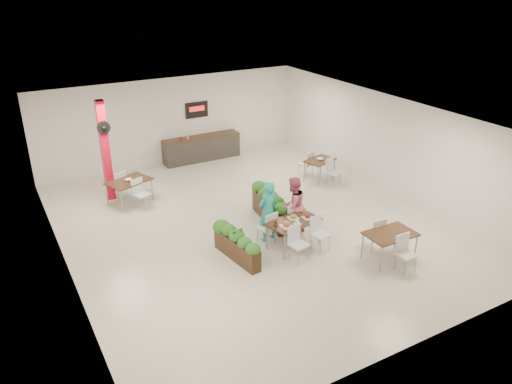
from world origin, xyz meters
TOP-DOWN VIEW (x-y plane):
  - ground at (0.00, 0.00)m, footprint 12.00×12.00m
  - room_shell at (0.00, 0.00)m, footprint 10.10×12.10m
  - red_column at (-3.00, 3.79)m, footprint 0.40×0.41m
  - service_counter at (1.00, 5.65)m, footprint 3.00×0.64m
  - main_table at (0.41, -1.63)m, footprint 1.53×1.83m
  - diner_man at (0.01, -0.97)m, footprint 0.68×0.52m
  - diner_woman at (0.81, -0.97)m, footprint 0.91×0.77m
  - planter_left at (-1.18, -1.47)m, footprint 0.57×1.78m
  - planter_right at (0.62, -0.09)m, footprint 0.62×2.05m
  - side_table_a at (-2.55, 3.17)m, footprint 1.51×1.66m
  - side_table_b at (3.73, 1.76)m, footprint 1.22×1.67m
  - side_table_c at (2.15, -3.36)m, footprint 1.26×1.63m

SIDE VIEW (x-z plane):
  - ground at x=0.00m, z-range 0.00..0.00m
  - service_counter at x=1.00m, z-range -0.61..1.59m
  - planter_left at x=-1.18m, z-range 0.03..0.96m
  - planter_right at x=0.62m, z-range -0.03..1.05m
  - side_table_b at x=3.73m, z-range 0.16..1.08m
  - side_table_c at x=2.15m, z-range 0.17..1.09m
  - main_table at x=0.41m, z-range 0.17..1.10m
  - side_table_a at x=-2.55m, z-range 0.17..1.10m
  - diner_woman at x=0.81m, z-range 0.00..1.66m
  - diner_man at x=0.01m, z-range 0.00..1.69m
  - red_column at x=-3.00m, z-range 0.04..3.24m
  - room_shell at x=0.00m, z-range 0.40..3.62m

